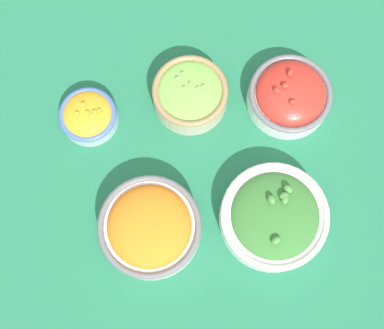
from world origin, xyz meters
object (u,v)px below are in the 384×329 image
bowl_lettuce (190,94)px  bowl_cherry_tomatoes (290,95)px  bowl_broccoli (274,217)px  bowl_carrots (150,227)px  bowl_squash (88,116)px

bowl_lettuce → bowl_cherry_tomatoes: 0.19m
bowl_broccoli → bowl_cherry_tomatoes: bowl_broccoli is taller
bowl_broccoli → bowl_carrots: size_ratio=1.05×
bowl_broccoli → bowl_cherry_tomatoes: (-0.06, -0.23, -0.00)m
bowl_carrots → bowl_cherry_tomatoes: bowl_carrots is taller
bowl_lettuce → bowl_cherry_tomatoes: bowl_cherry_tomatoes is taller
bowl_carrots → bowl_cherry_tomatoes: 0.37m
bowl_carrots → bowl_lettuce: (-0.10, -0.25, -0.00)m
bowl_broccoli → bowl_lettuce: size_ratio=1.35×
bowl_squash → bowl_lettuce: (-0.20, -0.02, 0.01)m
bowl_squash → bowl_carrots: size_ratio=0.60×
bowl_cherry_tomatoes → bowl_carrots: bearing=38.2°
bowl_carrots → bowl_cherry_tomatoes: size_ratio=1.16×
bowl_broccoli → bowl_carrots: (0.22, -0.00, 0.00)m
bowl_squash → bowl_lettuce: size_ratio=0.77×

